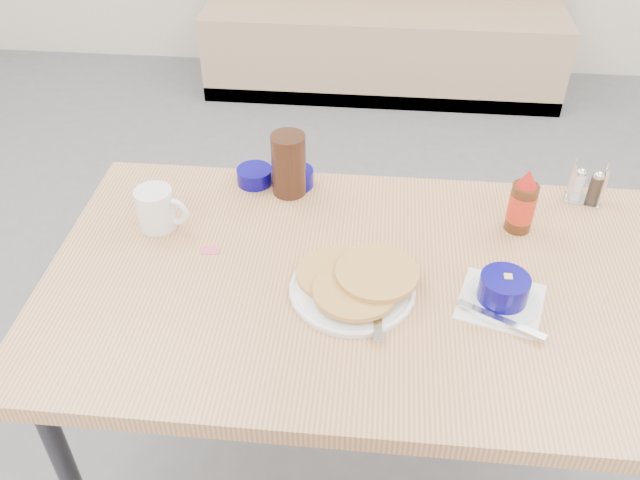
# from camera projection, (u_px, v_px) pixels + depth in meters

# --- Properties ---
(booth_bench) EXTENTS (1.90, 0.56, 1.22)m
(booth_bench) POSITION_uv_depth(u_px,v_px,m) (384.00, 22.00, 3.67)
(booth_bench) COLOR tan
(booth_bench) RESTS_ON ground
(dining_table) EXTENTS (1.40, 0.80, 0.76)m
(dining_table) POSITION_uv_depth(u_px,v_px,m) (367.00, 300.00, 1.49)
(dining_table) COLOR tan
(dining_table) RESTS_ON ground
(pancake_plate) EXTENTS (0.27, 0.28, 0.05)m
(pancake_plate) POSITION_uv_depth(u_px,v_px,m) (354.00, 284.00, 1.41)
(pancake_plate) COLOR white
(pancake_plate) RESTS_ON dining_table
(coffee_mug) EXTENTS (0.13, 0.09, 0.10)m
(coffee_mug) POSITION_uv_depth(u_px,v_px,m) (157.00, 208.00, 1.57)
(coffee_mug) COLOR white
(coffee_mug) RESTS_ON dining_table
(grits_setting) EXTENTS (0.20, 0.22, 0.07)m
(grits_setting) POSITION_uv_depth(u_px,v_px,m) (503.00, 292.00, 1.38)
(grits_setting) COLOR white
(grits_setting) RESTS_ON dining_table
(creamer_bowl) EXTENTS (0.09, 0.09, 0.04)m
(creamer_bowl) POSITION_uv_depth(u_px,v_px,m) (255.00, 176.00, 1.73)
(creamer_bowl) COLOR #09046C
(creamer_bowl) RESTS_ON dining_table
(butter_bowl) EXTENTS (0.10, 0.10, 0.04)m
(butter_bowl) POSITION_uv_depth(u_px,v_px,m) (295.00, 178.00, 1.72)
(butter_bowl) COLOR #09046C
(butter_bowl) RESTS_ON dining_table
(amber_tumbler) EXTENTS (0.11, 0.11, 0.16)m
(amber_tumbler) POSITION_uv_depth(u_px,v_px,m) (289.00, 164.00, 1.66)
(amber_tumbler) COLOR black
(amber_tumbler) RESTS_ON dining_table
(condiment_caddy) EXTENTS (0.10, 0.07, 0.11)m
(condiment_caddy) POSITION_uv_depth(u_px,v_px,m) (586.00, 188.00, 1.65)
(condiment_caddy) COLOR silver
(condiment_caddy) RESTS_ON dining_table
(syrup_bottle) EXTENTS (0.06, 0.06, 0.16)m
(syrup_bottle) POSITION_uv_depth(u_px,v_px,m) (522.00, 204.00, 1.55)
(syrup_bottle) COLOR #47230F
(syrup_bottle) RESTS_ON dining_table
(sugar_wrapper) EXTENTS (0.04, 0.03, 0.00)m
(sugar_wrapper) POSITION_uv_depth(u_px,v_px,m) (210.00, 250.00, 1.52)
(sugar_wrapper) COLOR #E54C72
(sugar_wrapper) RESTS_ON dining_table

